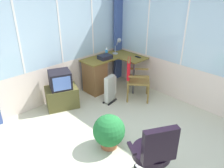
{
  "coord_description": "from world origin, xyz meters",
  "views": [
    {
      "loc": [
        -1.98,
        -1.71,
        2.54
      ],
      "look_at": [
        0.45,
        0.8,
        0.83
      ],
      "focal_mm": 35.89,
      "sensor_mm": 36.0,
      "label": 1
    }
  ],
  "objects_px": {
    "spray_bottle": "(106,52)",
    "wooden_armchair": "(133,74)",
    "paper_tray": "(105,57)",
    "space_heater": "(111,89)",
    "potted_plant": "(109,131)",
    "desk": "(97,74)",
    "desk_lamp": "(119,43)",
    "tv_on_stand": "(61,92)",
    "office_chair": "(154,151)",
    "tv_remote": "(138,57)"
  },
  "relations": [
    {
      "from": "spray_bottle",
      "to": "wooden_armchair",
      "type": "relative_size",
      "value": 0.23
    },
    {
      "from": "paper_tray",
      "to": "space_heater",
      "type": "xyz_separation_m",
      "value": [
        -0.33,
        -0.53,
        -0.51
      ]
    },
    {
      "from": "spray_bottle",
      "to": "paper_tray",
      "type": "distance_m",
      "value": 0.22
    },
    {
      "from": "space_heater",
      "to": "potted_plant",
      "type": "xyz_separation_m",
      "value": [
        -1.03,
        -1.04,
        -0.01
      ]
    },
    {
      "from": "wooden_armchair",
      "to": "desk",
      "type": "bearing_deg",
      "value": 112.1
    },
    {
      "from": "desk",
      "to": "potted_plant",
      "type": "height_order",
      "value": "desk"
    },
    {
      "from": "spray_bottle",
      "to": "desk",
      "type": "bearing_deg",
      "value": -168.59
    },
    {
      "from": "desk_lamp",
      "to": "space_heater",
      "type": "xyz_separation_m",
      "value": [
        -0.83,
        -0.58,
        -0.72
      ]
    },
    {
      "from": "paper_tray",
      "to": "potted_plant",
      "type": "distance_m",
      "value": 2.13
    },
    {
      "from": "space_heater",
      "to": "potted_plant",
      "type": "bearing_deg",
      "value": -134.7
    },
    {
      "from": "tv_on_stand",
      "to": "office_chair",
      "type": "bearing_deg",
      "value": -95.89
    },
    {
      "from": "desk",
      "to": "desk_lamp",
      "type": "bearing_deg",
      "value": -0.82
    },
    {
      "from": "desk_lamp",
      "to": "paper_tray",
      "type": "distance_m",
      "value": 0.55
    },
    {
      "from": "wooden_armchair",
      "to": "office_chair",
      "type": "relative_size",
      "value": 0.92
    },
    {
      "from": "desk",
      "to": "tv_on_stand",
      "type": "xyz_separation_m",
      "value": [
        -1.01,
        -0.03,
        -0.07
      ]
    },
    {
      "from": "tv_remote",
      "to": "paper_tray",
      "type": "height_order",
      "value": "paper_tray"
    },
    {
      "from": "tv_remote",
      "to": "tv_on_stand",
      "type": "xyz_separation_m",
      "value": [
        -1.84,
        0.49,
        -0.43
      ]
    },
    {
      "from": "desk",
      "to": "space_heater",
      "type": "relative_size",
      "value": 2.13
    },
    {
      "from": "wooden_armchair",
      "to": "tv_on_stand",
      "type": "distance_m",
      "value": 1.57
    },
    {
      "from": "desk",
      "to": "spray_bottle",
      "type": "relative_size",
      "value": 6.04
    },
    {
      "from": "potted_plant",
      "to": "wooden_armchair",
      "type": "bearing_deg",
      "value": 28.67
    },
    {
      "from": "spray_bottle",
      "to": "space_heater",
      "type": "distance_m",
      "value": 1.01
    },
    {
      "from": "spray_bottle",
      "to": "potted_plant",
      "type": "height_order",
      "value": "spray_bottle"
    },
    {
      "from": "tv_on_stand",
      "to": "potted_plant",
      "type": "height_order",
      "value": "tv_on_stand"
    },
    {
      "from": "tv_on_stand",
      "to": "wooden_armchair",
      "type": "bearing_deg",
      "value": -30.1
    },
    {
      "from": "wooden_armchair",
      "to": "spray_bottle",
      "type": "bearing_deg",
      "value": 87.46
    },
    {
      "from": "space_heater",
      "to": "office_chair",
      "type": "bearing_deg",
      "value": -120.08
    },
    {
      "from": "potted_plant",
      "to": "space_heater",
      "type": "bearing_deg",
      "value": 45.3
    },
    {
      "from": "space_heater",
      "to": "potted_plant",
      "type": "distance_m",
      "value": 1.46
    },
    {
      "from": "desk",
      "to": "wooden_armchair",
      "type": "height_order",
      "value": "wooden_armchair"
    },
    {
      "from": "wooden_armchair",
      "to": "tv_remote",
      "type": "bearing_deg",
      "value": 29.93
    },
    {
      "from": "desk",
      "to": "tv_remote",
      "type": "height_order",
      "value": "tv_remote"
    },
    {
      "from": "paper_tray",
      "to": "tv_on_stand",
      "type": "bearing_deg",
      "value": 178.8
    },
    {
      "from": "spray_bottle",
      "to": "space_heater",
      "type": "height_order",
      "value": "spray_bottle"
    },
    {
      "from": "desk_lamp",
      "to": "wooden_armchair",
      "type": "bearing_deg",
      "value": -115.08
    },
    {
      "from": "tv_remote",
      "to": "space_heater",
      "type": "height_order",
      "value": "tv_remote"
    },
    {
      "from": "potted_plant",
      "to": "office_chair",
      "type": "bearing_deg",
      "value": -97.16
    },
    {
      "from": "tv_on_stand",
      "to": "spray_bottle",
      "type": "bearing_deg",
      "value": 4.41
    },
    {
      "from": "desk",
      "to": "office_chair",
      "type": "bearing_deg",
      "value": -116.46
    },
    {
      "from": "potted_plant",
      "to": "tv_on_stand",
      "type": "bearing_deg",
      "value": 84.86
    },
    {
      "from": "desk_lamp",
      "to": "desk",
      "type": "bearing_deg",
      "value": 179.18
    },
    {
      "from": "potted_plant",
      "to": "tv_remote",
      "type": "bearing_deg",
      "value": 28.99
    },
    {
      "from": "desk",
      "to": "wooden_armchair",
      "type": "bearing_deg",
      "value": -67.9
    },
    {
      "from": "desk_lamp",
      "to": "potted_plant",
      "type": "relative_size",
      "value": 0.68
    },
    {
      "from": "office_chair",
      "to": "spray_bottle",
      "type": "bearing_deg",
      "value": 58.06
    },
    {
      "from": "desk",
      "to": "space_heater",
      "type": "distance_m",
      "value": 0.61
    },
    {
      "from": "wooden_armchair",
      "to": "space_heater",
      "type": "height_order",
      "value": "wooden_armchair"
    },
    {
      "from": "space_heater",
      "to": "tv_remote",
      "type": "bearing_deg",
      "value": 3.61
    },
    {
      "from": "tv_remote",
      "to": "desk_lamp",
      "type": "bearing_deg",
      "value": 105.28
    },
    {
      "from": "office_chair",
      "to": "space_heater",
      "type": "relative_size",
      "value": 1.64
    }
  ]
}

